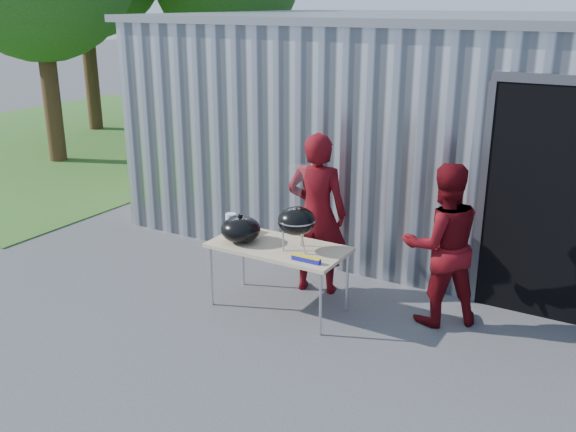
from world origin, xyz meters
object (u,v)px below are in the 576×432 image
Objects in this scene: person_cook at (317,214)px; person_bystander at (442,245)px; kettle_grill at (296,212)px; folding_table at (278,249)px.

person_cook is 1.09× the size of person_bystander.
kettle_grill is at bearing 84.47° from person_cook.
kettle_grill is 0.53× the size of person_bystander.
person_bystander reaches higher than folding_table.
person_cook is (0.13, 0.65, 0.24)m from folding_table.
person_bystander reaches higher than kettle_grill.
kettle_grill reaches higher than folding_table.
person_cook reaches higher than person_bystander.
folding_table is 1.74m from person_bystander.
kettle_grill is 0.49× the size of person_cook.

